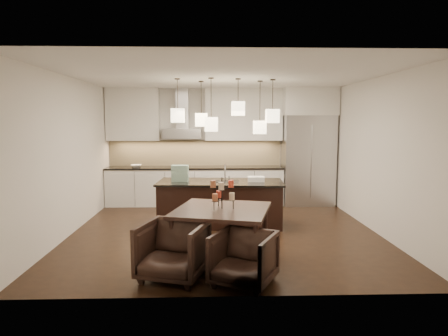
{
  "coord_description": "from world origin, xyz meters",
  "views": [
    {
      "loc": [
        -0.25,
        -7.14,
        2.01
      ],
      "look_at": [
        0.0,
        0.2,
        1.15
      ],
      "focal_mm": 32.0,
      "sensor_mm": 36.0,
      "label": 1
    }
  ],
  "objects_px": {
    "armchair_left": "(173,250)",
    "armchair_right": "(244,258)",
    "island_body": "(220,204)",
    "dining_table": "(222,235)",
    "refrigerator": "(308,160)"
  },
  "relations": [
    {
      "from": "armchair_left",
      "to": "refrigerator",
      "type": "bearing_deg",
      "value": 75.12
    },
    {
      "from": "armchair_right",
      "to": "island_body",
      "type": "bearing_deg",
      "value": 120.79
    },
    {
      "from": "armchair_left",
      "to": "armchair_right",
      "type": "xyz_separation_m",
      "value": [
        0.89,
        -0.22,
        -0.04
      ]
    },
    {
      "from": "island_body",
      "to": "dining_table",
      "type": "relative_size",
      "value": 1.81
    },
    {
      "from": "island_body",
      "to": "dining_table",
      "type": "xyz_separation_m",
      "value": [
        -0.03,
        -2.04,
        -0.02
      ]
    },
    {
      "from": "island_body",
      "to": "armchair_right",
      "type": "bearing_deg",
      "value": -81.57
    },
    {
      "from": "armchair_left",
      "to": "armchair_right",
      "type": "height_order",
      "value": "armchair_left"
    },
    {
      "from": "island_body",
      "to": "armchair_left",
      "type": "height_order",
      "value": "island_body"
    },
    {
      "from": "island_body",
      "to": "armchair_left",
      "type": "distance_m",
      "value": 2.75
    },
    {
      "from": "refrigerator",
      "to": "island_body",
      "type": "xyz_separation_m",
      "value": [
        -2.16,
        -1.89,
        -0.67
      ]
    },
    {
      "from": "refrigerator",
      "to": "dining_table",
      "type": "distance_m",
      "value": 4.55
    },
    {
      "from": "refrigerator",
      "to": "armchair_right",
      "type": "relative_size",
      "value": 2.96
    },
    {
      "from": "refrigerator",
      "to": "armchair_left",
      "type": "height_order",
      "value": "refrigerator"
    },
    {
      "from": "refrigerator",
      "to": "armchair_right",
      "type": "height_order",
      "value": "refrigerator"
    },
    {
      "from": "island_body",
      "to": "armchair_right",
      "type": "xyz_separation_m",
      "value": [
        0.22,
        -2.89,
        -0.08
      ]
    }
  ]
}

